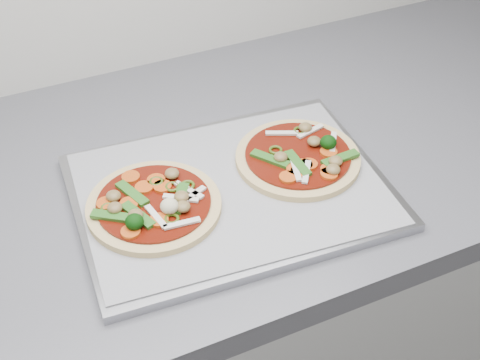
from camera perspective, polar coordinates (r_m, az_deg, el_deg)
name	(u,v)px	position (r m, az deg, el deg)	size (l,w,h in m)	color
countertop	(20,226)	(0.96, -18.24, -3.73)	(3.60, 0.60, 0.04)	#5B5B61
baking_tray	(231,192)	(0.92, -0.77, -1.04)	(0.42, 0.31, 0.01)	#9A9BA0
parchment	(231,188)	(0.92, -0.78, -0.67)	(0.40, 0.29, 0.00)	gray
pizza_left	(153,205)	(0.89, -7.44, -2.12)	(0.19, 0.19, 0.03)	tan
pizza_right	(300,157)	(0.96, 5.15, 1.97)	(0.21, 0.21, 0.03)	tan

